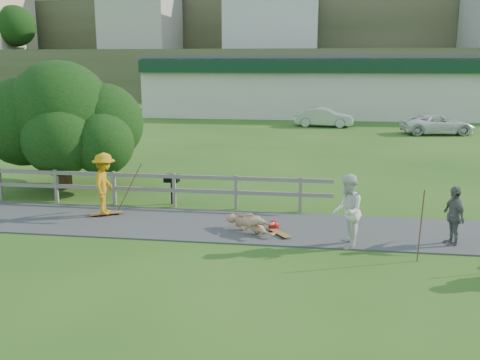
{
  "coord_description": "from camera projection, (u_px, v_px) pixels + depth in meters",
  "views": [
    {
      "loc": [
        2.48,
        -12.74,
        4.54
      ],
      "look_at": [
        0.31,
        2.0,
        1.24
      ],
      "focal_mm": 40.0,
      "sensor_mm": 36.0,
      "label": 1
    }
  ],
  "objects": [
    {
      "name": "car_silver",
      "position": [
        324.0,
        117.0,
        38.17
      ],
      "size": [
        4.25,
        1.83,
        1.36
      ],
      "primitive_type": "imported",
      "rotation": [
        0.0,
        0.0,
        1.47
      ],
      "color": "silver",
      "rests_on": "ground"
    },
    {
      "name": "longboard_fallen",
      "position": [
        280.0,
        235.0,
        14.21
      ],
      "size": [
        0.67,
        0.81,
        0.09
      ],
      "primitive_type": null,
      "rotation": [
        0.0,
        0.0,
        -0.94
      ],
      "color": "olive",
      "rests_on": "ground"
    },
    {
      "name": "spectator_a",
      "position": [
        347.0,
        211.0,
        13.2
      ],
      "size": [
        0.72,
        0.92,
        1.86
      ],
      "primitive_type": "imported",
      "rotation": [
        0.0,
        0.0,
        4.7
      ],
      "color": "silver",
      "rests_on": "ground"
    },
    {
      "name": "hillside",
      "position": [
        308.0,
        7.0,
        98.73
      ],
      "size": [
        220.0,
        67.0,
        47.5
      ],
      "color": "#474E2D",
      "rests_on": "ground"
    },
    {
      "name": "spectator_b",
      "position": [
        454.0,
        216.0,
        13.36
      ],
      "size": [
        0.59,
        0.97,
        1.54
      ],
      "primitive_type": "imported",
      "rotation": [
        0.0,
        0.0,
        4.97
      ],
      "color": "slate",
      "rests_on": "ground"
    },
    {
      "name": "fence",
      "position": [
        96.0,
        182.0,
        17.33
      ],
      "size": [
        15.05,
        0.1,
        1.1
      ],
      "color": "slate",
      "rests_on": "ground"
    },
    {
      "name": "pole_spec_left",
      "position": [
        421.0,
        226.0,
        12.26
      ],
      "size": [
        0.03,
        0.03,
        1.71
      ],
      "primitive_type": "cylinder",
      "color": "#553522",
      "rests_on": "ground"
    },
    {
      "name": "path",
      "position": [
        227.0,
        226.0,
        15.09
      ],
      "size": [
        34.0,
        3.0,
        0.04
      ],
      "primitive_type": "cube",
      "color": "#3B3B3E",
      "rests_on": "ground"
    },
    {
      "name": "car_white",
      "position": [
        438.0,
        124.0,
        34.17
      ],
      "size": [
        4.83,
        2.77,
        1.27
      ],
      "primitive_type": "imported",
      "rotation": [
        0.0,
        0.0,
        1.72
      ],
      "color": "white",
      "rests_on": "ground"
    },
    {
      "name": "tree",
      "position": [
        62.0,
        138.0,
        19.31
      ],
      "size": [
        6.01,
        6.01,
        3.72
      ],
      "primitive_type": null,
      "color": "black",
      "rests_on": "ground"
    },
    {
      "name": "strip_mall",
      "position": [
        337.0,
        85.0,
        46.27
      ],
      "size": [
        32.5,
        10.75,
        5.1
      ],
      "color": "silver",
      "rests_on": "ground"
    },
    {
      "name": "bbq",
      "position": [
        172.0,
        189.0,
        17.36
      ],
      "size": [
        0.47,
        0.37,
        0.98
      ],
      "primitive_type": null,
      "rotation": [
        0.0,
        0.0,
        -0.07
      ],
      "color": "black",
      "rests_on": "ground"
    },
    {
      "name": "longboard_rider",
      "position": [
        106.0,
        215.0,
        16.04
      ],
      "size": [
        0.95,
        0.66,
        0.11
      ],
      "primitive_type": null,
      "rotation": [
        0.0,
        0.0,
        0.5
      ],
      "color": "olive",
      "rests_on": "ground"
    },
    {
      "name": "skater_rider",
      "position": [
        105.0,
        187.0,
        15.86
      ],
      "size": [
        0.85,
        1.27,
        1.83
      ],
      "primitive_type": "imported",
      "rotation": [
        0.0,
        0.0,
        1.72
      ],
      "color": "#C88A12",
      "rests_on": "ground"
    },
    {
      "name": "ground",
      "position": [
        217.0,
        244.0,
        13.64
      ],
      "size": [
        260.0,
        260.0,
        0.0
      ],
      "primitive_type": "plane",
      "color": "#255317",
      "rests_on": "ground"
    },
    {
      "name": "helmet",
      "position": [
        274.0,
        226.0,
        14.66
      ],
      "size": [
        0.3,
        0.3,
        0.3
      ],
      "primitive_type": "sphere",
      "color": "#A40C0C",
      "rests_on": "ground"
    },
    {
      "name": "skater_fallen",
      "position": [
        250.0,
        223.0,
        14.37
      ],
      "size": [
        1.24,
        1.51,
        0.58
      ],
      "primitive_type": "imported",
      "rotation": [
        0.0,
        0.0,
        0.95
      ],
      "color": "tan",
      "rests_on": "ground"
    },
    {
      "name": "pole_rider",
      "position": [
        129.0,
        185.0,
        16.16
      ],
      "size": [
        0.03,
        0.03,
        1.8
      ],
      "primitive_type": "cylinder",
      "color": "#553522",
      "rests_on": "ground"
    }
  ]
}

